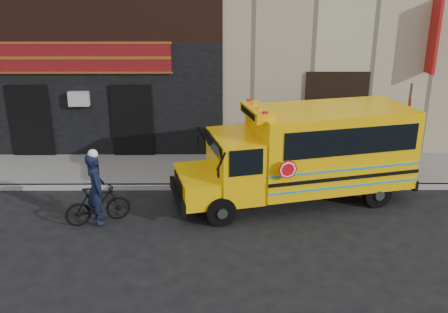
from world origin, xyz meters
The scene contains 7 objects.
ground centered at (0.00, 0.00, 0.00)m, with size 120.00×120.00×0.00m, color black.
curb centered at (0.00, 2.60, 0.07)m, with size 40.00×0.20×0.15m, color gray.
sidewalk centered at (0.00, 4.10, 0.07)m, with size 40.00×3.00×0.15m, color #62615C.
school_bus centered at (2.46, 1.83, 1.51)m, with size 7.21×3.73×2.92m.
sign_pole centered at (5.54, 2.72, 1.81)m, with size 0.09×0.29×3.29m.
bicycle centered at (-3.34, 0.38, 0.52)m, with size 0.49×1.73×1.04m, color black.
cyclist centered at (-3.34, 0.33, 0.97)m, with size 0.71×0.46×1.94m, color black.
Camera 1 is at (-0.02, -11.69, 6.26)m, focal length 40.00 mm.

